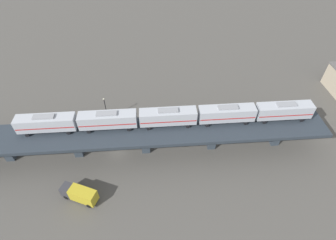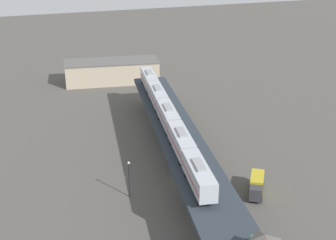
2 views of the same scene
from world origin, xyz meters
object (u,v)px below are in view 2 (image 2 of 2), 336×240
object	(u,v)px
delivery_truck	(257,185)
street_lamp	(129,176)
warehouse_building	(112,71)
subway_train	(168,115)

from	to	relation	value
delivery_truck	street_lamp	distance (m)	22.72
street_lamp	warehouse_building	xyz separation A→B (m)	(12.35, 66.80, -0.70)
subway_train	warehouse_building	bearing A→B (deg)	89.43
delivery_truck	street_lamp	xyz separation A→B (m)	(-21.65, 6.50, 2.35)
subway_train	warehouse_building	xyz separation A→B (m)	(0.53, 53.59, -5.63)
street_lamp	subway_train	bearing A→B (deg)	48.16
subway_train	street_lamp	distance (m)	18.39
delivery_truck	street_lamp	world-z (taller)	street_lamp
street_lamp	warehouse_building	distance (m)	67.93
subway_train	warehouse_building	size ratio (longest dim) A/B	2.09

